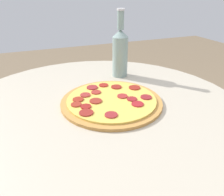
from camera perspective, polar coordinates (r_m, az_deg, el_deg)
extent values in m
cylinder|color=#B2A893|center=(0.98, -2.93, -22.44)|extent=(0.11, 0.11, 0.73)
cylinder|color=#B2A893|center=(0.73, -3.62, -2.76)|extent=(0.99, 0.99, 0.02)
cylinder|color=#B77F3D|center=(0.74, 0.00, -1.04)|extent=(0.34, 0.34, 0.01)
cylinder|color=#E0BC4C|center=(0.73, 0.00, -0.49)|extent=(0.30, 0.30, 0.01)
cylinder|color=maroon|center=(0.71, -4.23, -0.84)|extent=(0.04, 0.04, 0.00)
cylinder|color=maroon|center=(0.76, -6.97, 0.81)|extent=(0.04, 0.04, 0.00)
cylinder|color=maroon|center=(0.78, -4.18, 1.53)|extent=(0.03, 0.03, 0.00)
cylinder|color=maroon|center=(0.75, 2.60, 0.64)|extent=(0.04, 0.04, 0.00)
cylinder|color=maroon|center=(0.82, 1.13, 2.92)|extent=(0.04, 0.04, 0.00)
cylinder|color=maroon|center=(0.70, -9.29, -1.74)|extent=(0.03, 0.03, 0.00)
cylinder|color=maroon|center=(0.69, -6.86, -2.22)|extent=(0.03, 0.03, 0.00)
cylinder|color=maroon|center=(0.73, -8.83, -0.36)|extent=(0.04, 0.04, 0.00)
cylinder|color=maroon|center=(0.75, 8.90, 0.23)|extent=(0.04, 0.04, 0.00)
cylinder|color=maroon|center=(0.65, -6.75, -3.81)|extent=(0.04, 0.04, 0.00)
cylinder|color=maroon|center=(0.83, -2.22, 3.38)|extent=(0.03, 0.03, 0.00)
cylinder|color=maroon|center=(0.82, -5.21, 2.78)|extent=(0.04, 0.04, 0.00)
cylinder|color=maroon|center=(0.70, 6.70, -1.56)|extent=(0.04, 0.04, 0.00)
cylinder|color=maroon|center=(0.73, 5.22, -0.26)|extent=(0.03, 0.03, 0.00)
cylinder|color=maroon|center=(0.81, 5.90, 2.73)|extent=(0.04, 0.04, 0.00)
cylinder|color=maroon|center=(0.64, -0.22, -4.40)|extent=(0.04, 0.04, 0.00)
cylinder|color=gray|center=(0.95, 2.10, 10.67)|extent=(0.07, 0.07, 0.17)
cone|color=gray|center=(0.93, 2.21, 16.56)|extent=(0.07, 0.07, 0.03)
cylinder|color=gray|center=(0.92, 2.27, 19.66)|extent=(0.03, 0.03, 0.07)
cylinder|color=silver|center=(0.91, 2.32, 22.13)|extent=(0.03, 0.03, 0.01)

